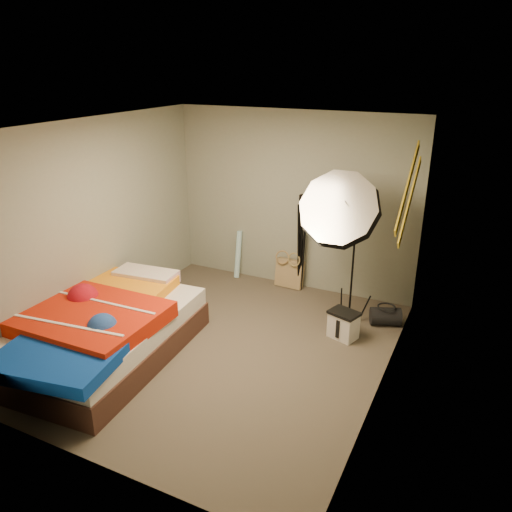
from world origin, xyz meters
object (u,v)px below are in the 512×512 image
Objects in this scene: tote_bag at (290,273)px; duffel_bag at (386,316)px; wrapping_roll at (238,254)px; bed at (100,330)px; camera_case at (343,326)px; photo_umbrella at (340,211)px; camera_tripod at (301,237)px.

tote_bag reaches higher than duffel_bag.
wrapping_roll reaches higher than bed.
duffel_bag is at bearing 72.53° from camera_case.
photo_umbrella reaches higher than wrapping_roll.
tote_bag is at bearing 141.04° from photo_umbrella.
bed is at bearing -164.62° from duffel_bag.
tote_bag is at bearing 138.27° from duffel_bag.
camera_case is 0.86× the size of duffel_bag.
wrapping_roll reaches higher than camera_case.
camera_tripod reaches higher than wrapping_roll.
wrapping_roll is 2.43m from duffel_bag.
duffel_bag is at bearing -12.71° from wrapping_roll.
duffel_bag is at bearing 37.74° from bed.
photo_umbrella is at bearing 42.10° from bed.
photo_umbrella is at bearing -43.73° from camera_tripod.
camera_case is 0.22× the size of camera_tripod.
wrapping_roll is at bearing 144.93° from duffel_bag.
camera_case is 0.66m from duffel_bag.
wrapping_roll reaches higher than duffel_bag.
duffel_bag is 1.59m from camera_tripod.
camera_case is 0.13× the size of bed.
camera_case is at bearing -56.58° from photo_umbrella.
wrapping_roll reaches higher than tote_bag.
duffel_bag is 3.42m from bed.
camera_case is at bearing -40.68° from tote_bag.
bed is (-2.31, -1.55, 0.17)m from camera_case.
camera_case is (1.13, -1.07, -0.05)m from tote_bag.
bed reaches higher than duffel_bag.
camera_tripod reaches higher than camera_case.
duffel_bag is 0.26× the size of camera_tripod.
camera_tripod is (-0.95, 1.04, 0.65)m from camera_case.
bed is 1.23× the size of photo_umbrella.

